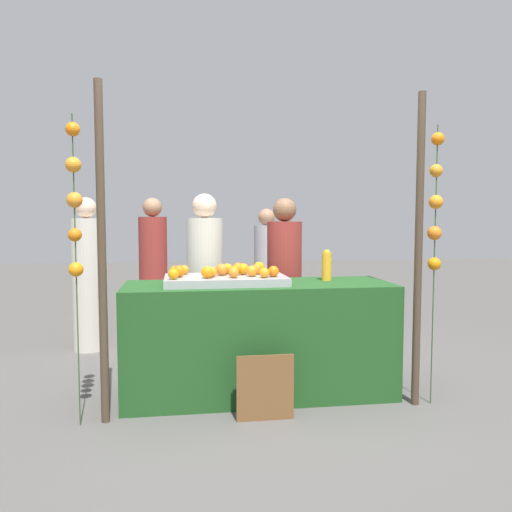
% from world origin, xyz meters
% --- Properties ---
extents(ground_plane, '(24.00, 24.00, 0.00)m').
position_xyz_m(ground_plane, '(0.00, 0.00, 0.00)').
color(ground_plane, '#565451').
extents(stall_counter, '(2.05, 0.70, 0.87)m').
position_xyz_m(stall_counter, '(0.00, 0.00, 0.43)').
color(stall_counter, '#1E4C1E').
rests_on(stall_counter, ground_plane).
extents(orange_tray, '(0.92, 0.52, 0.06)m').
position_xyz_m(orange_tray, '(-0.26, 0.01, 0.90)').
color(orange_tray, '#9EA0A5').
rests_on(orange_tray, stall_counter).
extents(orange_0, '(0.08, 0.08, 0.08)m').
position_xyz_m(orange_0, '(-0.36, -0.04, 0.96)').
color(orange_0, orange).
rests_on(orange_0, orange_tray).
extents(orange_1, '(0.08, 0.08, 0.08)m').
position_xyz_m(orange_1, '(-0.06, -0.05, 0.97)').
color(orange_1, orange).
rests_on(orange_1, orange_tray).
extents(orange_2, '(0.07, 0.07, 0.07)m').
position_xyz_m(orange_2, '(-0.64, 0.11, 0.96)').
color(orange_2, orange).
rests_on(orange_2, orange_tray).
extents(orange_3, '(0.09, 0.09, 0.09)m').
position_xyz_m(orange_3, '(0.03, 0.17, 0.97)').
color(orange_3, orange).
rests_on(orange_3, orange_tray).
extents(orange_4, '(0.07, 0.07, 0.07)m').
position_xyz_m(orange_4, '(-0.57, 0.17, 0.96)').
color(orange_4, orange).
rests_on(orange_4, orange_tray).
extents(orange_5, '(0.09, 0.09, 0.09)m').
position_xyz_m(orange_5, '(-0.40, -0.11, 0.97)').
color(orange_5, orange).
rests_on(orange_5, orange_tray).
extents(orange_6, '(0.08, 0.08, 0.08)m').
position_xyz_m(orange_6, '(-0.21, -0.12, 0.97)').
color(orange_6, orange).
rests_on(orange_6, orange_tray).
extents(orange_7, '(0.09, 0.09, 0.09)m').
position_xyz_m(orange_7, '(-0.28, 0.06, 0.97)').
color(orange_7, orange).
rests_on(orange_7, orange_tray).
extents(orange_8, '(0.08, 0.08, 0.08)m').
position_xyz_m(orange_8, '(-0.23, 0.15, 0.97)').
color(orange_8, orange).
rests_on(orange_8, orange_tray).
extents(orange_9, '(0.09, 0.09, 0.09)m').
position_xyz_m(orange_9, '(-0.61, -0.01, 0.97)').
color(orange_9, orange).
rests_on(orange_9, orange_tray).
extents(orange_10, '(0.08, 0.08, 0.08)m').
position_xyz_m(orange_10, '(-0.00, 0.09, 0.97)').
color(orange_10, orange).
rests_on(orange_10, orange_tray).
extents(orange_11, '(0.08, 0.08, 0.08)m').
position_xyz_m(orange_11, '(-0.18, 0.05, 0.96)').
color(orange_11, orange).
rests_on(orange_11, orange_tray).
extents(orange_12, '(0.07, 0.07, 0.07)m').
position_xyz_m(orange_12, '(-0.28, 0.20, 0.96)').
color(orange_12, orange).
rests_on(orange_12, orange_tray).
extents(orange_13, '(0.08, 0.08, 0.08)m').
position_xyz_m(orange_13, '(0.10, -0.10, 0.97)').
color(orange_13, orange).
rests_on(orange_13, orange_tray).
extents(orange_14, '(0.08, 0.08, 0.08)m').
position_xyz_m(orange_14, '(-0.14, 0.21, 0.97)').
color(orange_14, orange).
rests_on(orange_14, orange_tray).
extents(orange_15, '(0.08, 0.08, 0.08)m').
position_xyz_m(orange_15, '(0.02, -0.15, 0.96)').
color(orange_15, orange).
rests_on(orange_15, orange_tray).
extents(orange_16, '(0.08, 0.08, 0.08)m').
position_xyz_m(orange_16, '(-0.65, -0.15, 0.97)').
color(orange_16, orange).
rests_on(orange_16, orange_tray).
extents(orange_17, '(0.09, 0.09, 0.09)m').
position_xyz_m(orange_17, '(-0.11, 0.08, 0.97)').
color(orange_17, orange).
rests_on(orange_17, orange_tray).
extents(juice_bottle, '(0.08, 0.08, 0.25)m').
position_xyz_m(juice_bottle, '(0.57, 0.10, 0.98)').
color(juice_bottle, gold).
rests_on(juice_bottle, stall_counter).
extents(chalkboard_sign, '(0.39, 0.03, 0.46)m').
position_xyz_m(chalkboard_sign, '(-0.04, -0.52, 0.22)').
color(chalkboard_sign, brown).
rests_on(chalkboard_sign, ground_plane).
extents(vendor_left, '(0.32, 0.32, 1.58)m').
position_xyz_m(vendor_left, '(-0.38, 0.66, 0.74)').
color(vendor_left, beige).
rests_on(vendor_left, ground_plane).
extents(vendor_right, '(0.31, 0.31, 1.55)m').
position_xyz_m(vendor_right, '(0.33, 0.62, 0.72)').
color(vendor_right, maroon).
rests_on(vendor_right, ground_plane).
extents(crowd_person_0, '(0.32, 0.32, 1.58)m').
position_xyz_m(crowd_person_0, '(-1.55, 1.56, 0.73)').
color(crowd_person_0, beige).
rests_on(crowd_person_0, ground_plane).
extents(crowd_person_1, '(0.32, 0.32, 1.60)m').
position_xyz_m(crowd_person_1, '(-0.91, 2.06, 0.74)').
color(crowd_person_1, maroon).
rests_on(crowd_person_1, ground_plane).
extents(crowd_person_2, '(0.30, 0.30, 1.48)m').
position_xyz_m(crowd_person_2, '(0.43, 2.19, 0.69)').
color(crowd_person_2, '#99999E').
rests_on(crowd_person_2, ground_plane).
extents(canopy_post_left, '(0.06, 0.06, 2.26)m').
position_xyz_m(canopy_post_left, '(-1.10, -0.39, 1.13)').
color(canopy_post_left, '#473828').
rests_on(canopy_post_left, ground_plane).
extents(canopy_post_right, '(0.06, 0.06, 2.26)m').
position_xyz_m(canopy_post_right, '(1.10, -0.39, 1.13)').
color(canopy_post_right, '#473828').
rests_on(canopy_post_right, ground_plane).
extents(garland_strand_left, '(0.10, 0.11, 2.03)m').
position_xyz_m(garland_strand_left, '(-1.26, -0.43, 1.48)').
color(garland_strand_left, '#2D4C23').
rests_on(garland_strand_left, ground_plane).
extents(garland_strand_right, '(0.11, 0.11, 2.03)m').
position_xyz_m(garland_strand_right, '(1.23, -0.39, 1.45)').
color(garland_strand_right, '#2D4C23').
rests_on(garland_strand_right, ground_plane).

